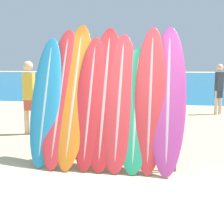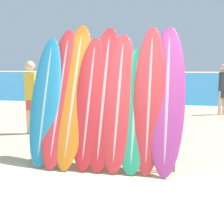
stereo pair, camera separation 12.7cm
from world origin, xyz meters
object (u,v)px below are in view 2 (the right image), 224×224
(surfboard_rack, at_px, (102,141))
(person_far_left, at_px, (223,87))
(surfboard_slot_5, at_px, (119,100))
(surfboard_slot_8, at_px, (167,98))
(surfboard_slot_4, at_px, (104,96))
(person_near_water, at_px, (114,92))
(surfboard_slot_6, at_px, (135,108))
(person_mid_beach, at_px, (31,95))
(surfboard_slot_0, at_px, (45,100))
(surfboard_slot_2, at_px, (74,93))
(surfboard_slot_7, at_px, (149,97))
(surfboard_slot_3, at_px, (89,101))
(surfboard_slot_1, at_px, (60,95))
(person_far_right, at_px, (154,89))

(surfboard_rack, height_order, person_far_left, person_far_left)
(surfboard_slot_5, bearing_deg, surfboard_slot_8, 1.56)
(surfboard_slot_4, bearing_deg, surfboard_slot_5, -6.96)
(person_near_water, bearing_deg, surfboard_slot_5, 53.14)
(surfboard_slot_6, xyz_separation_m, person_near_water, (-1.20, 4.23, -0.10))
(surfboard_slot_4, height_order, person_far_left, surfboard_slot_4)
(person_mid_beach, xyz_separation_m, person_far_left, (4.94, 4.09, -0.03))
(surfboard_rack, distance_m, surfboard_slot_0, 1.20)
(surfboard_slot_2, distance_m, surfboard_slot_7, 1.28)
(surfboard_slot_3, bearing_deg, surfboard_slot_2, 165.59)
(surfboard_slot_2, relative_size, person_near_water, 1.49)
(surfboard_slot_1, distance_m, person_far_right, 4.58)
(surfboard_slot_3, relative_size, surfboard_slot_6, 1.10)
(person_far_left, bearing_deg, surfboard_slot_7, -139.23)
(person_near_water, xyz_separation_m, person_mid_beach, (-1.60, -2.20, 0.08))
(surfboard_slot_1, relative_size, person_mid_beach, 1.31)
(surfboard_slot_3, xyz_separation_m, surfboard_slot_8, (1.27, 0.04, 0.08))
(surfboard_rack, height_order, surfboard_slot_8, surfboard_slot_8)
(person_mid_beach, height_order, person_far_left, person_mid_beach)
(surfboard_slot_3, distance_m, person_far_left, 6.74)
(surfboard_slot_0, distance_m, person_far_right, 4.72)
(person_mid_beach, bearing_deg, surfboard_rack, -44.40)
(surfboard_slot_5, bearing_deg, person_mid_beach, 141.93)
(surfboard_slot_4, xyz_separation_m, surfboard_slot_6, (0.53, -0.08, -0.18))
(surfboard_slot_0, height_order, person_near_water, surfboard_slot_0)
(surfboard_rack, relative_size, person_near_water, 1.48)
(person_near_water, distance_m, person_far_right, 1.21)
(surfboard_slot_7, bearing_deg, surfboard_slot_4, 177.50)
(surfboard_slot_1, distance_m, surfboard_slot_3, 0.54)
(surfboard_slot_0, height_order, surfboard_slot_2, surfboard_slot_2)
(surfboard_slot_6, bearing_deg, surfboard_slot_7, 12.45)
(surfboard_slot_1, height_order, surfboard_slot_7, surfboard_slot_1)
(surfboard_slot_2, xyz_separation_m, person_far_right, (1.03, 4.37, -0.23))
(surfboard_rack, relative_size, surfboard_slot_8, 1.03)
(surfboard_slot_4, relative_size, person_far_right, 1.31)
(surfboard_slot_1, xyz_separation_m, person_mid_beach, (-1.50, 1.94, -0.20))
(surfboard_slot_4, bearing_deg, person_far_left, 66.12)
(surfboard_slot_0, distance_m, surfboard_slot_6, 1.53)
(surfboard_slot_4, bearing_deg, person_near_water, 99.26)
(surfboard_slot_0, relative_size, surfboard_slot_7, 0.93)
(surfboard_slot_2, bearing_deg, surfboard_slot_7, -2.78)
(surfboard_rack, bearing_deg, surfboard_slot_7, 8.88)
(surfboard_slot_3, xyz_separation_m, person_near_water, (-0.44, 4.19, -0.20))
(surfboard_slot_7, xyz_separation_m, person_mid_beach, (-3.02, 1.98, -0.19))
(surfboard_slot_0, height_order, surfboard_slot_3, same)
(surfboard_slot_0, relative_size, surfboard_slot_8, 0.93)
(surfboard_slot_8, bearing_deg, person_far_right, 96.85)
(surfboard_slot_1, bearing_deg, person_near_water, 88.70)
(surfboard_slot_8, distance_m, person_far_right, 4.45)
(surfboard_slot_4, xyz_separation_m, person_mid_beach, (-2.27, 1.95, -0.20))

